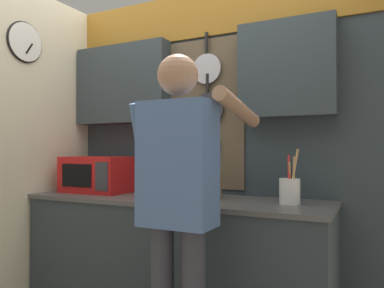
{
  "coord_description": "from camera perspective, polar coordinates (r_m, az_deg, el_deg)",
  "views": [
    {
      "loc": [
        1.29,
        -2.31,
        1.24
      ],
      "look_at": [
        0.03,
        0.22,
        1.29
      ],
      "focal_mm": 35.0,
      "sensor_mm": 36.0,
      "label": 1
    }
  ],
  "objects": [
    {
      "name": "base_cabinet_counter",
      "position": [
        2.76,
        -2.78,
        -17.57
      ],
      "size": [
        2.15,
        0.67,
        0.91
      ],
      "color": "#2D383D",
      "rests_on": "ground_plane"
    },
    {
      "name": "person",
      "position": [
        1.94,
        -2.01,
        -6.93
      ],
      "size": [
        0.54,
        0.68,
        1.73
      ],
      "color": "#383842",
      "rests_on": "ground_plane"
    },
    {
      "name": "back_wall_unit",
      "position": [
        2.93,
        -0.04,
        3.77
      ],
      "size": [
        2.72,
        0.2,
        2.48
      ],
      "color": "#2D383D",
      "rests_on": "ground_plane"
    },
    {
      "name": "side_wall",
      "position": [
        3.07,
        -24.62,
        -0.57
      ],
      "size": [
        0.07,
        1.6,
        2.48
      ],
      "color": "beige",
      "rests_on": "ground_plane"
    },
    {
      "name": "knife_block",
      "position": [
        2.56,
        2.66,
        -6.31
      ],
      "size": [
        0.13,
        0.16,
        0.26
      ],
      "color": "brown",
      "rests_on": "base_cabinet_counter"
    },
    {
      "name": "microwave",
      "position": [
        3.07,
        -14.11,
        -4.5
      ],
      "size": [
        0.52,
        0.36,
        0.28
      ],
      "color": "red",
      "rests_on": "base_cabinet_counter"
    },
    {
      "name": "utensil_crock",
      "position": [
        2.39,
        14.69,
        -6.8
      ],
      "size": [
        0.13,
        0.13,
        0.34
      ],
      "color": "white",
      "rests_on": "base_cabinet_counter"
    }
  ]
}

